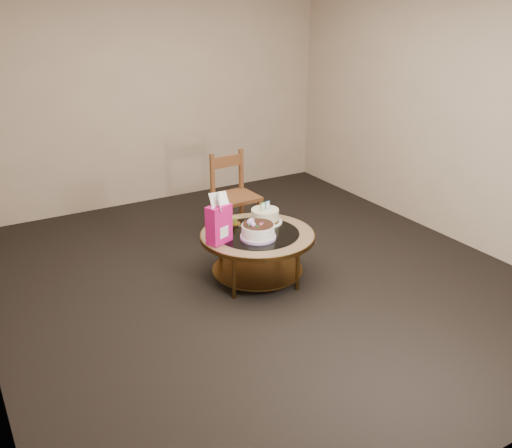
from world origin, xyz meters
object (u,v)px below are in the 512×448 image
decorated_cake (258,232)px  gift_bag (219,219)px  dining_chair (234,195)px  cream_cake (265,216)px  coffee_table (258,241)px

decorated_cake → gift_bag: size_ratio=0.73×
gift_bag → dining_chair: 1.23m
cream_cake → dining_chair: bearing=69.6°
cream_cake → gift_bag: gift_bag is taller
coffee_table → gift_bag: 0.48m
decorated_cake → gift_bag: 0.37m
decorated_cake → dining_chair: 1.15m
cream_cake → gift_bag: bearing=-174.6°
gift_bag → dining_chair: size_ratio=0.48×
coffee_table → cream_cake: bearing=43.8°
cream_cake → gift_bag: size_ratio=0.74×
cream_cake → coffee_table: bearing=-148.5°
coffee_table → cream_cake: (0.18, 0.17, 0.14)m
decorated_cake → gift_bag: (-0.32, 0.10, 0.15)m
cream_cake → dining_chair: size_ratio=0.35×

